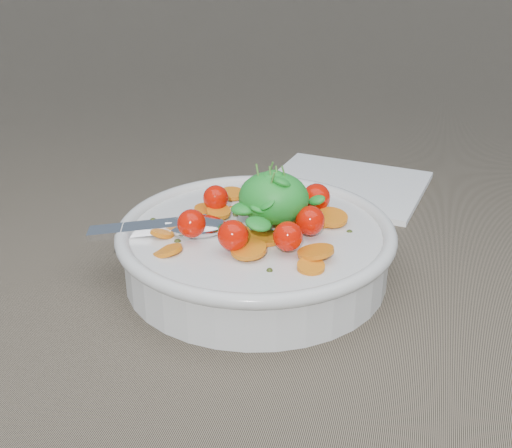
# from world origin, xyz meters

# --- Properties ---
(ground) EXTENTS (6.00, 6.00, 0.00)m
(ground) POSITION_xyz_m (0.00, 0.00, 0.00)
(ground) COLOR #786A55
(ground) RESTS_ON ground
(bowl) EXTENTS (0.25, 0.23, 0.10)m
(bowl) POSITION_xyz_m (-0.03, 0.01, 0.03)
(bowl) COLOR silver
(bowl) RESTS_ON ground
(napkin) EXTENTS (0.19, 0.17, 0.01)m
(napkin) POSITION_xyz_m (0.02, 0.22, 0.00)
(napkin) COLOR white
(napkin) RESTS_ON ground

